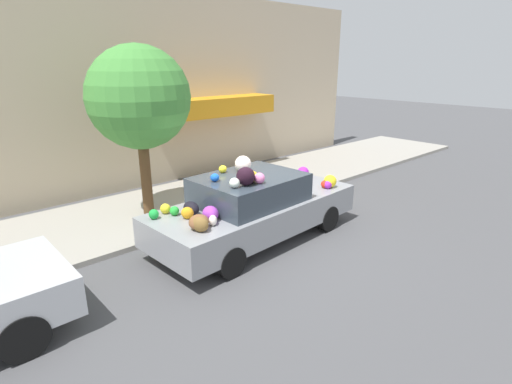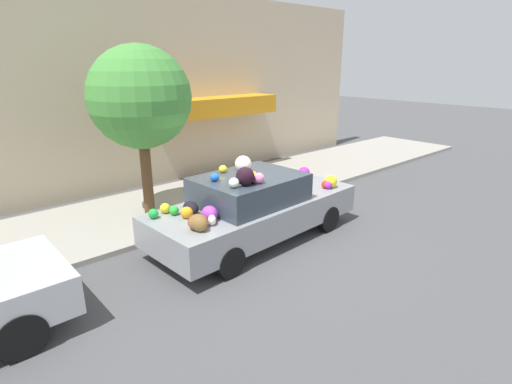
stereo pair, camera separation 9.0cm
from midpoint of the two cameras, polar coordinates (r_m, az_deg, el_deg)
ground_plane at (r=8.40m, az=-0.66°, el=-6.48°), size 60.00×60.00×0.00m
sidewalk_curb at (r=10.41m, az=-10.57°, el=-1.49°), size 24.00×3.20×0.11m
building_facade at (r=11.86m, az=-16.52°, el=13.45°), size 18.00×1.20×5.41m
street_tree at (r=9.15m, az=-16.67°, el=12.71°), size 2.22×2.22×3.77m
fire_hydrant at (r=10.74m, az=1.64°, el=1.68°), size 0.20×0.20×0.70m
art_car at (r=8.03m, az=-0.61°, el=-2.08°), size 4.58×1.96×1.72m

